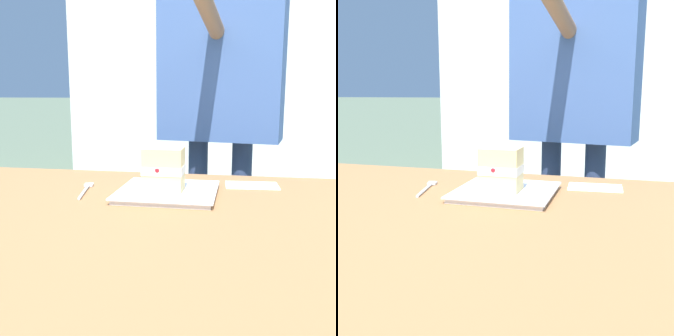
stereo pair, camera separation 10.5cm
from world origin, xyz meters
The scene contains 6 objects.
patio_table centered at (0.00, 0.00, 0.68)m, with size 1.37×1.04×0.78m.
dessert_plate centered at (-0.20, -0.23, 0.78)m, with size 0.25×0.25×0.02m.
cake_slice centered at (-0.20, -0.21, 0.85)m, with size 0.10×0.08×0.11m.
dessert_fork centered at (0.03, -0.23, 0.78)m, with size 0.05×0.17×0.01m.
paper_napkin centered at (-0.42, -0.38, 0.78)m, with size 0.15×0.10×0.00m.
diner_person centered at (-0.31, -0.82, 1.13)m, with size 0.49×0.63×1.70m.
Camera 1 is at (-0.39, 0.79, 1.04)m, focal length 43.35 mm.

